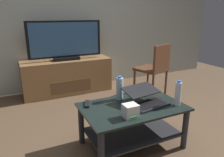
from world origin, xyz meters
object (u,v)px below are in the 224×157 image
water_bottle_near (178,94)px  tv_remote (87,104)px  media_cabinet (67,76)px  router_box (130,111)px  television (65,41)px  water_bottle_far (120,88)px  cell_phone (136,95)px  dining_chair (155,67)px  laptop (146,99)px  coffee_table (132,119)px

water_bottle_near → tv_remote: water_bottle_near is taller
media_cabinet → water_bottle_near: water_bottle_near is taller
router_box → television: bearing=91.6°
water_bottle_near → water_bottle_far: (-0.45, 0.39, -0.00)m
water_bottle_near → cell_phone: bearing=121.7°
dining_chair → water_bottle_far: dining_chair is taller
cell_phone → router_box: bearing=-96.6°
dining_chair → water_bottle_far: 1.39m
water_bottle_far → tv_remote: (-0.37, 0.01, -0.11)m
television → router_box: 2.10m
television → laptop: (0.35, -1.87, -0.39)m
dining_chair → laptop: bearing=-130.2°
television → laptop: size_ratio=2.89×
cell_phone → tv_remote: tv_remote is taller
media_cabinet → dining_chair: dining_chair is taller
water_bottle_far → tv_remote: water_bottle_far is taller
media_cabinet → cell_phone: size_ratio=10.73×
television → laptop: bearing=-79.3°
coffee_table → laptop: 0.25m
media_cabinet → laptop: laptop is taller
coffee_table → dining_chair: dining_chair is taller
cell_phone → dining_chair: bearing=74.5°
coffee_table → cell_phone: size_ratio=7.30×
dining_chair → router_box: dining_chair is taller
media_cabinet → router_box: bearing=-88.4°
television → router_box: television is taller
dining_chair → water_bottle_far: bearing=-142.2°
coffee_table → water_bottle_near: size_ratio=3.93×
router_box → water_bottle_near: water_bottle_near is taller
dining_chair → water_bottle_near: (-0.64, -1.24, 0.07)m
media_cabinet → water_bottle_far: size_ratio=5.80×
laptop → water_bottle_near: 0.32m
dining_chair → laptop: dining_chair is taller
media_cabinet → television: 0.61m
media_cabinet → laptop: bearing=-79.4°
coffee_table → dining_chair: size_ratio=1.16×
media_cabinet → dining_chair: 1.52m
router_box → water_bottle_near: size_ratio=0.49×
media_cabinet → tv_remote: bearing=-97.0°
tv_remote → laptop: bearing=-3.4°
laptop → water_bottle_near: water_bottle_near is taller
router_box → tv_remote: size_ratio=0.80×
router_box → tv_remote: router_box is taller
water_bottle_near → cell_phone: 0.48m
media_cabinet → television: (0.00, -0.02, 0.61)m
media_cabinet → router_box: (0.06, -2.08, 0.22)m
television → router_box: size_ratio=9.62×
router_box → cell_phone: size_ratio=0.91×
water_bottle_near → coffee_table: bearing=157.3°
television → dining_chair: television is taller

